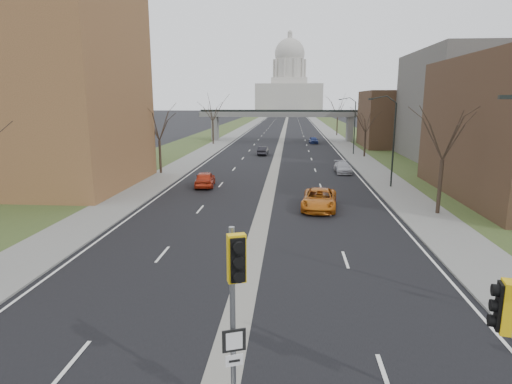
# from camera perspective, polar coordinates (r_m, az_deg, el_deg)

# --- Properties ---
(road_surface) EXTENTS (20.00, 600.00, 0.01)m
(road_surface) POSITION_cam_1_polar(r_m,az_deg,el_deg) (160.12, 3.99, 9.12)
(road_surface) COLOR black
(road_surface) RESTS_ON ground
(median_strip) EXTENTS (1.20, 600.00, 0.02)m
(median_strip) POSITION_cam_1_polar(r_m,az_deg,el_deg) (160.12, 3.99, 9.12)
(median_strip) COLOR gray
(median_strip) RESTS_ON ground
(sidewalk_right) EXTENTS (4.00, 600.00, 0.12)m
(sidewalk_right) POSITION_cam_1_polar(r_m,az_deg,el_deg) (160.42, 8.34, 9.05)
(sidewalk_right) COLOR gray
(sidewalk_right) RESTS_ON ground
(sidewalk_left) EXTENTS (4.00, 600.00, 0.12)m
(sidewalk_left) POSITION_cam_1_polar(r_m,az_deg,el_deg) (160.72, -0.34, 9.18)
(sidewalk_left) COLOR gray
(sidewalk_left) RESTS_ON ground
(grass_verge_right) EXTENTS (8.00, 600.00, 0.10)m
(grass_verge_right) POSITION_cam_1_polar(r_m,az_deg,el_deg) (160.91, 10.50, 8.98)
(grass_verge_right) COLOR #334620
(grass_verge_right) RESTS_ON ground
(grass_verge_left) EXTENTS (8.00, 600.00, 0.10)m
(grass_verge_left) POSITION_cam_1_polar(r_m,az_deg,el_deg) (161.35, -2.49, 9.18)
(grass_verge_left) COLOR #334620
(grass_verge_left) RESTS_ON ground
(commercial_block_mid) EXTENTS (18.00, 22.00, 15.00)m
(commercial_block_mid) POSITION_cam_1_polar(r_m,az_deg,el_deg) (67.14, 27.92, 10.02)
(commercial_block_mid) COLOR #63615A
(commercial_block_mid) RESTS_ON ground
(commercial_block_far) EXTENTS (14.00, 14.00, 10.00)m
(commercial_block_far) POSITION_cam_1_polar(r_m,az_deg,el_deg) (82.43, 18.96, 9.15)
(commercial_block_far) COLOR #483221
(commercial_block_far) RESTS_ON ground
(pedestrian_bridge) EXTENTS (34.00, 3.00, 6.45)m
(pedestrian_bridge) POSITION_cam_1_polar(r_m,az_deg,el_deg) (89.98, 3.44, 9.88)
(pedestrian_bridge) COLOR slate
(pedestrian_bridge) RESTS_ON ground
(capitol) EXTENTS (48.00, 42.00, 55.75)m
(capitol) POSITION_cam_1_polar(r_m,az_deg,el_deg) (330.06, 4.44, 13.88)
(capitol) COLOR beige
(capitol) RESTS_ON ground
(streetlight_mid) EXTENTS (2.61, 0.20, 8.70)m
(streetlight_mid) POSITION_cam_1_polar(r_m,az_deg,el_deg) (42.87, 17.03, 9.73)
(streetlight_mid) COLOR black
(streetlight_mid) RESTS_ON sidewalk_right
(streetlight_far) EXTENTS (2.61, 0.20, 8.70)m
(streetlight_far) POSITION_cam_1_polar(r_m,az_deg,el_deg) (68.50, 12.43, 10.68)
(streetlight_far) COLOR black
(streetlight_far) RESTS_ON sidewalk_right
(tree_left_b) EXTENTS (6.75, 6.75, 8.81)m
(tree_left_b) POSITION_cam_1_polar(r_m,az_deg,el_deg) (50.23, -12.88, 9.40)
(tree_left_b) COLOR #382B21
(tree_left_b) RESTS_ON sidewalk_left
(tree_left_c) EXTENTS (7.65, 7.65, 9.99)m
(tree_left_c) POSITION_cam_1_polar(r_m,az_deg,el_deg) (83.26, -5.82, 11.17)
(tree_left_c) COLOR #382B21
(tree_left_c) RESTS_ON sidewalk_left
(tree_right_a) EXTENTS (7.20, 7.20, 9.40)m
(tree_right_a) POSITION_cam_1_polar(r_m,az_deg,el_deg) (33.79, 23.94, 8.17)
(tree_right_a) COLOR #382B21
(tree_right_a) RESTS_ON sidewalk_right
(tree_right_b) EXTENTS (6.30, 6.30, 8.22)m
(tree_right_b) POSITION_cam_1_polar(r_m,az_deg,el_deg) (65.87, 14.49, 9.55)
(tree_right_b) COLOR #382B21
(tree_right_b) RESTS_ON sidewalk_right
(tree_right_c) EXTENTS (7.65, 7.65, 9.99)m
(tree_right_c) POSITION_cam_1_polar(r_m,az_deg,el_deg) (105.48, 10.86, 11.21)
(tree_right_c) COLOR #382B21
(tree_right_c) RESTS_ON sidewalk_right
(signal_pole_median) EXTENTS (0.75, 0.89, 5.35)m
(signal_pole_median) POSITION_cam_1_polar(r_m,az_deg,el_deg) (10.75, -2.82, -13.43)
(signal_pole_median) COLOR gray
(signal_pole_median) RESTS_ON ground
(car_left_near) EXTENTS (2.29, 4.69, 1.54)m
(car_left_near) POSITION_cam_1_polar(r_m,az_deg,el_deg) (42.44, -6.82, 1.74)
(car_left_near) COLOR #B92F15
(car_left_near) RESTS_ON ground
(car_left_far) EXTENTS (1.59, 4.07, 1.32)m
(car_left_far) POSITION_cam_1_polar(r_m,az_deg,el_deg) (66.89, 0.95, 5.52)
(car_left_far) COLOR black
(car_left_far) RESTS_ON ground
(car_right_near) EXTENTS (3.16, 5.85, 1.56)m
(car_right_near) POSITION_cam_1_polar(r_m,az_deg,el_deg) (33.83, 8.44, -0.95)
(car_right_near) COLOR #C16414
(car_right_near) RESTS_ON ground
(car_right_mid) EXTENTS (1.93, 4.46, 1.28)m
(car_right_mid) POSITION_cam_1_polar(r_m,az_deg,el_deg) (51.26, 11.50, 3.23)
(car_right_mid) COLOR #A8A8AF
(car_right_mid) RESTS_ON ground
(car_right_far) EXTENTS (1.89, 4.08, 1.35)m
(car_right_far) POSITION_cam_1_polar(r_m,az_deg,el_deg) (85.61, 7.68, 6.88)
(car_right_far) COLOR navy
(car_right_far) RESTS_ON ground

